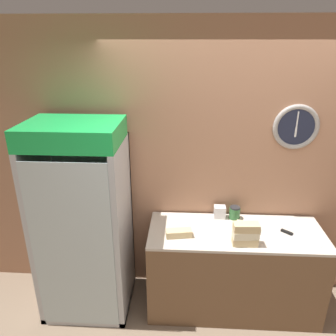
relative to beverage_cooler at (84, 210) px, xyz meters
The scene contains 11 objects.
wall_back 1.49m from the beverage_cooler, 13.66° to the left, with size 5.20×0.10×2.70m.
prep_counter 1.53m from the beverage_cooler, ahead, with size 1.61×0.63×0.86m.
beverage_cooler is the anchor object (origin of this frame).
sandwich_stack_bottom 1.48m from the beverage_cooler, ahead, with size 0.22×0.10×0.07m.
sandwich_stack_middle 1.47m from the beverage_cooler, ahead, with size 0.22×0.12×0.07m.
sandwich_stack_top 1.47m from the beverage_cooler, ahead, with size 0.22×0.11×0.07m.
sandwich_flat_left 1.52m from the beverage_cooler, ahead, with size 0.23×0.16×0.06m.
sandwich_flat_right 0.90m from the beverage_cooler, ahead, with size 0.24×0.13×0.06m.
chefs_knife 1.93m from the beverage_cooler, ahead, with size 0.30×0.26×0.02m.
condiment_jar 1.44m from the beverage_cooler, ahead, with size 0.11×0.11×0.12m.
napkin_dispenser 1.30m from the beverage_cooler, ahead, with size 0.11×0.09×0.12m.
Camera 1 is at (-0.48, -1.74, 2.52)m, focal length 35.00 mm.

